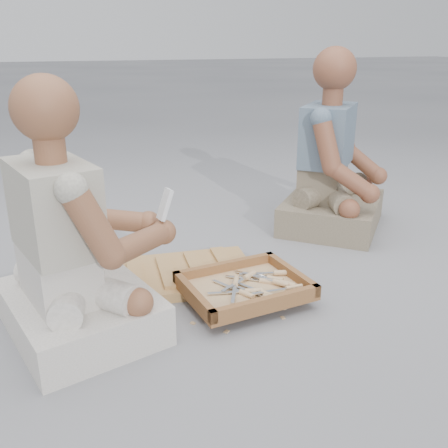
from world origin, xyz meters
name	(u,v)px	position (x,y,z in m)	size (l,w,h in m)	color
ground	(242,311)	(0.00, 0.00, 0.00)	(60.00, 60.00, 0.00)	gray
carved_panel	(183,274)	(-0.13, 0.37, 0.02)	(0.64, 0.43, 0.04)	#A67340
tool_tray	(245,288)	(0.04, 0.07, 0.06)	(0.51, 0.42, 0.06)	brown
chisel_0	(243,293)	(0.01, 0.02, 0.07)	(0.11, 0.21, 0.02)	silver
chisel_1	(246,277)	(0.08, 0.13, 0.08)	(0.20, 0.12, 0.02)	silver
chisel_2	(248,291)	(0.04, 0.02, 0.07)	(0.22, 0.08, 0.02)	silver
chisel_3	(289,288)	(0.19, -0.03, 0.08)	(0.22, 0.04, 0.02)	silver
chisel_4	(267,297)	(0.08, -0.05, 0.07)	(0.13, 0.20, 0.02)	silver
chisel_5	(276,282)	(0.17, 0.04, 0.08)	(0.14, 0.19, 0.02)	silver
chisel_6	(283,283)	(0.19, 0.02, 0.08)	(0.14, 0.19, 0.02)	silver
chisel_7	(270,278)	(0.17, 0.09, 0.07)	(0.16, 0.17, 0.02)	silver
chisel_8	(277,273)	(0.22, 0.12, 0.08)	(0.21, 0.08, 0.02)	silver
chisel_9	(235,284)	(0.01, 0.09, 0.08)	(0.12, 0.20, 0.02)	silver
chisel_10	(263,281)	(0.13, 0.08, 0.07)	(0.18, 0.15, 0.02)	silver
chisel_11	(264,293)	(0.09, -0.02, 0.08)	(0.11, 0.21, 0.02)	silver
wood_chip_0	(298,277)	(0.37, 0.18, 0.00)	(0.02, 0.01, 0.00)	tan
wood_chip_1	(193,323)	(-0.21, -0.01, 0.00)	(0.02, 0.01, 0.00)	tan
wood_chip_2	(229,278)	(0.07, 0.29, 0.00)	(0.02, 0.01, 0.00)	tan
wood_chip_3	(314,296)	(0.34, 0.00, 0.00)	(0.02, 0.01, 0.00)	tan
wood_chip_4	(283,318)	(0.13, -0.11, 0.00)	(0.02, 0.01, 0.00)	tan
wood_chip_5	(296,279)	(0.35, 0.16, 0.00)	(0.02, 0.01, 0.00)	tan
wood_chip_6	(227,332)	(-0.12, -0.12, 0.00)	(0.02, 0.01, 0.00)	tan
wood_chip_7	(284,308)	(0.16, -0.05, 0.00)	(0.02, 0.01, 0.00)	tan
wood_chip_8	(275,263)	(0.34, 0.35, 0.00)	(0.02, 0.01, 0.00)	tan
wood_chip_9	(309,293)	(0.33, 0.02, 0.00)	(0.02, 0.01, 0.00)	tan
craftsman	(73,252)	(-0.61, 0.11, 0.32)	(0.68, 0.69, 0.93)	silver
companion	(332,170)	(0.89, 0.72, 0.33)	(0.81, 0.81, 1.00)	gray
mobile_phone	(165,204)	(-0.27, 0.12, 0.45)	(0.06, 0.06, 0.12)	white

